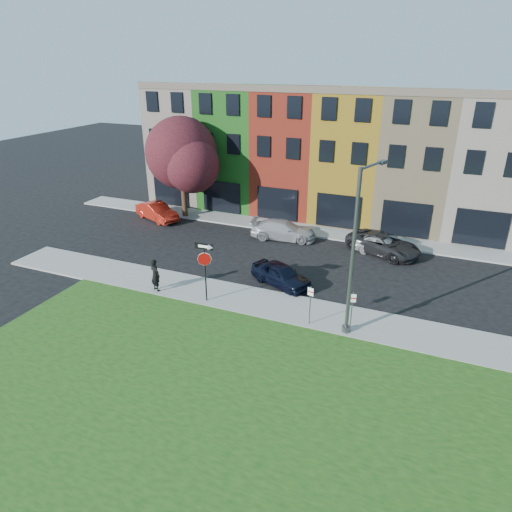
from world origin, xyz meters
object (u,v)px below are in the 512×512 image
at_px(man, 155,275).
at_px(sedan_near, 281,275).
at_px(stop_sign, 205,261).
at_px(street_lamp, 355,253).

bearing_deg(man, sedan_near, -129.28).
bearing_deg(sedan_near, man, 143.92).
bearing_deg(man, stop_sign, -158.55).
distance_m(stop_sign, street_lamp, 7.97).
height_order(man, street_lamp, street_lamp).
xyz_separation_m(man, street_lamp, (11.01, 0.12, 3.11)).
xyz_separation_m(stop_sign, sedan_near, (3.04, 3.57, -1.85)).
bearing_deg(sedan_near, street_lamp, -102.18).
relative_size(stop_sign, man, 1.77).
bearing_deg(street_lamp, sedan_near, 160.42).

